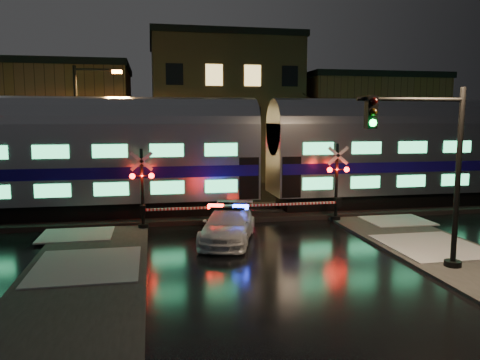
% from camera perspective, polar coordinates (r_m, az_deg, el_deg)
% --- Properties ---
extents(ground, '(120.00, 120.00, 0.00)m').
position_cam_1_polar(ground, '(20.22, 1.74, -7.10)').
color(ground, black).
rests_on(ground, ground).
extents(ballast, '(90.00, 4.20, 0.24)m').
position_cam_1_polar(ballast, '(24.97, -0.74, -3.99)').
color(ballast, black).
rests_on(ballast, ground).
extents(sidewalk_left, '(4.00, 20.00, 0.12)m').
position_cam_1_polar(sidewalk_left, '(14.21, -19.70, -13.71)').
color(sidewalk_left, '#2D2D2D').
rests_on(sidewalk_left, ground).
extents(building_left, '(14.00, 10.00, 9.00)m').
position_cam_1_polar(building_left, '(42.02, -22.92, 6.10)').
color(building_left, '#573021').
rests_on(building_left, ground).
extents(building_mid, '(12.00, 11.00, 11.50)m').
position_cam_1_polar(building_mid, '(42.07, -2.24, 8.39)').
color(building_mid, brown).
rests_on(building_mid, ground).
extents(building_right, '(12.00, 10.00, 8.50)m').
position_cam_1_polar(building_right, '(45.39, 14.42, 6.20)').
color(building_right, '#573021').
rests_on(building_right, ground).
extents(train, '(51.00, 3.12, 5.92)m').
position_cam_1_polar(train, '(24.85, 2.88, 3.55)').
color(train, black).
rests_on(train, ballast).
extents(police_car, '(3.30, 5.16, 1.55)m').
position_cam_1_polar(police_car, '(19.55, -1.46, -5.49)').
color(police_car, white).
rests_on(police_car, ground).
extents(crossing_signal_right, '(5.49, 0.64, 3.89)m').
position_cam_1_polar(crossing_signal_right, '(23.31, 10.92, -1.25)').
color(crossing_signal_right, black).
rests_on(crossing_signal_right, ground).
extents(crossing_signal_left, '(5.30, 0.63, 3.75)m').
position_cam_1_polar(crossing_signal_left, '(21.69, -10.84, -2.06)').
color(crossing_signal_left, black).
rests_on(crossing_signal_left, ground).
extents(traffic_light, '(3.95, 0.71, 6.11)m').
position_cam_1_polar(traffic_light, '(16.50, 22.43, 0.50)').
color(traffic_light, black).
rests_on(traffic_light, ground).
extents(streetlight, '(2.69, 0.28, 8.05)m').
position_cam_1_polar(streetlight, '(28.36, -18.70, 6.19)').
color(streetlight, black).
rests_on(streetlight, ground).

